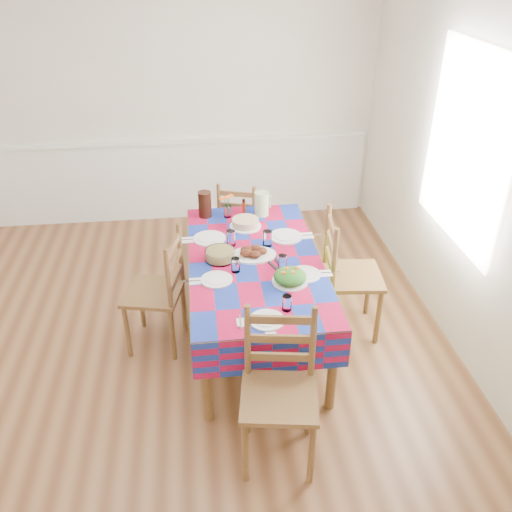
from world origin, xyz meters
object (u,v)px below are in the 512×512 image
at_px(green_pitcher, 262,204).
at_px(chair_far, 240,223).
at_px(chair_left, 159,292).
at_px(chair_near, 279,391).
at_px(chair_right, 347,276).
at_px(dining_table, 255,268).
at_px(tea_pitcher, 205,204).
at_px(meat_platter, 253,253).

height_order(green_pitcher, chair_far, green_pitcher).
height_order(green_pitcher, chair_left, chair_left).
xyz_separation_m(chair_far, chair_left, (-0.72, -1.17, 0.05)).
bearing_deg(chair_near, chair_right, 67.04).
relative_size(dining_table, green_pitcher, 8.80).
distance_m(tea_pitcher, chair_near, 1.98).
bearing_deg(meat_platter, chair_far, 90.08).
bearing_deg(chair_right, chair_far, 38.25).
bearing_deg(dining_table, chair_near, -89.64).
relative_size(dining_table, chair_near, 1.83).
xyz_separation_m(dining_table, meat_platter, (-0.01, 0.05, 0.11)).
xyz_separation_m(green_pitcher, chair_right, (0.58, -0.73, -0.31)).
distance_m(chair_far, chair_right, 1.37).
bearing_deg(dining_table, chair_left, -179.21).
distance_m(meat_platter, green_pitcher, 0.71).
bearing_deg(chair_near, chair_far, 99.37).
bearing_deg(green_pitcher, chair_near, -94.14).
bearing_deg(meat_platter, green_pitcher, 77.41).
bearing_deg(dining_table, chair_right, 0.37).
distance_m(meat_platter, chair_left, 0.77).
relative_size(tea_pitcher, chair_left, 0.23).
relative_size(green_pitcher, chair_left, 0.21).
relative_size(meat_platter, chair_far, 0.41).
relative_size(chair_near, chair_left, 1.03).
bearing_deg(meat_platter, chair_left, -175.62).
height_order(green_pitcher, chair_right, chair_right).
bearing_deg(chair_right, green_pitcher, 44.30).
relative_size(meat_platter, chair_right, 0.34).
height_order(tea_pitcher, chair_far, tea_pitcher).
bearing_deg(chair_right, chair_near, 153.82).
distance_m(dining_table, green_pitcher, 0.77).
relative_size(tea_pitcher, chair_near, 0.22).
bearing_deg(chair_right, meat_platter, 92.54).
bearing_deg(tea_pitcher, meat_platter, -65.41).
distance_m(dining_table, tea_pitcher, 0.86).
height_order(tea_pitcher, chair_near, chair_near).
bearing_deg(chair_far, chair_left, 75.62).
distance_m(green_pitcher, chair_far, 0.60).
xyz_separation_m(tea_pitcher, chair_far, (0.33, 0.40, -0.40)).
height_order(tea_pitcher, chair_left, chair_left).
bearing_deg(chair_left, tea_pitcher, 166.12).
height_order(meat_platter, chair_near, chair_near).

